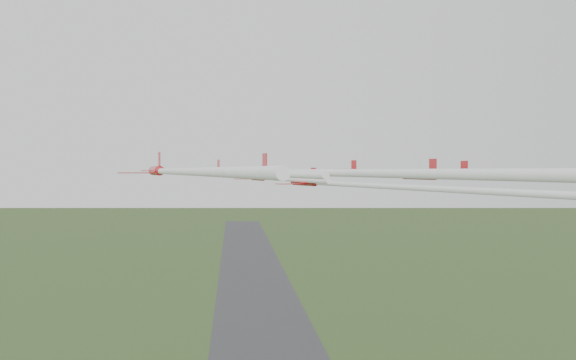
{
  "coord_description": "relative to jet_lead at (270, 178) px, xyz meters",
  "views": [
    {
      "loc": [
        -11.35,
        -91.58,
        59.09
      ],
      "look_at": [
        -3.15,
        2.72,
        57.62
      ],
      "focal_mm": 40.0,
      "sensor_mm": 36.0,
      "label": 1
    }
  ],
  "objects": [
    {
      "name": "jet_row3_right",
      "position": [
        28.19,
        -26.23,
        0.49
      ],
      "size": [
        13.11,
        52.54,
        2.76
      ],
      "rotation": [
        0.0,
        0.0,
        0.18
      ],
      "color": "red"
    },
    {
      "name": "jet_row2_left",
      "position": [
        -6.25,
        -25.75,
        0.98
      ],
      "size": [
        13.55,
        55.72,
        2.37
      ],
      "rotation": [
        0.0,
        0.0,
        0.18
      ],
      "color": "red"
    },
    {
      "name": "jet_row4_right",
      "position": [
        18.38,
        -40.96,
        0.7
      ],
      "size": [
        12.17,
        46.45,
        2.5
      ],
      "rotation": [
        0.0,
        0.0,
        0.19
      ],
      "color": "red"
    },
    {
      "name": "jet_lead",
      "position": [
        0.0,
        0.0,
        0.0
      ],
      "size": [
        11.88,
        46.15,
        2.69
      ],
      "rotation": [
        0.0,
        0.0,
        0.18
      ],
      "color": "red"
    },
    {
      "name": "runway",
      "position": [
        5.03,
        184.25,
        -57.7
      ],
      "size": [
        38.0,
        900.0,
        0.04
      ],
      "primitive_type": "cube",
      "color": "#38383B",
      "rests_on": "ground"
    },
    {
      "name": "jet_row2_right",
      "position": [
        15.94,
        -17.02,
        1.06
      ],
      "size": [
        18.43,
        51.55,
        2.34
      ],
      "rotation": [
        0.0,
        0.0,
        0.3
      ],
      "color": "red"
    },
    {
      "name": "jet_row3_left",
      "position": [
        -12.61,
        -41.26,
        1.27
      ],
      "size": [
        16.6,
        61.33,
        2.82
      ],
      "rotation": [
        0.0,
        0.0,
        0.21
      ],
      "color": "red"
    },
    {
      "name": "jet_row4_left",
      "position": [
        0.21,
        -51.02,
        1.18
      ],
      "size": [
        17.0,
        64.89,
        2.55
      ],
      "rotation": [
        0.0,
        0.0,
        0.21
      ],
      "color": "red"
    },
    {
      "name": "jet_row3_mid",
      "position": [
        7.89,
        -32.89,
        -0.34
      ],
      "size": [
        18.74,
        59.61,
        2.54
      ],
      "rotation": [
        0.0,
        0.0,
        0.26
      ],
      "color": "red"
    }
  ]
}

